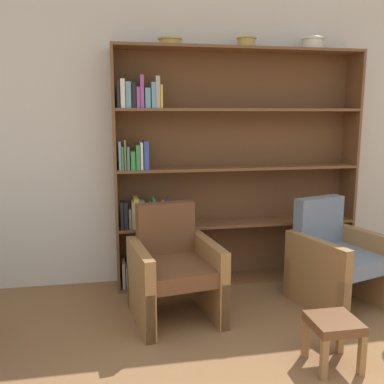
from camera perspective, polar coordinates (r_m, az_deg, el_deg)
name	(u,v)px	position (r m, az deg, el deg)	size (l,w,h in m)	color
wall_back	(240,138)	(4.22, 6.36, 7.23)	(12.00, 0.06, 2.75)	silver
bookshelf	(217,175)	(4.03, 3.35, 2.32)	(2.31, 0.30, 2.18)	brown
bowl_cream	(170,41)	(3.93, -2.95, 19.46)	(0.21, 0.21, 0.07)	tan
bowl_brass	(246,42)	(4.08, 7.26, 19.26)	(0.18, 0.18, 0.09)	tan
bowl_stoneware	(313,43)	(4.32, 15.78, 18.59)	(0.21, 0.21, 0.11)	silver
armchair_leather	(174,269)	(3.45, -2.48, -10.18)	(0.73, 0.77, 0.88)	olive
armchair_cushioned	(336,258)	(3.89, 18.65, -8.35)	(0.81, 0.84, 0.88)	olive
footstool	(333,329)	(2.99, 18.34, -16.93)	(0.30, 0.30, 0.32)	olive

